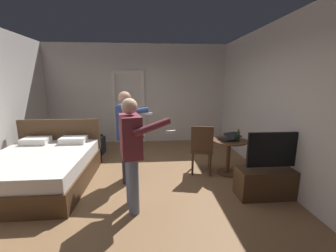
# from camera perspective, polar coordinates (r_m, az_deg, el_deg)

# --- Properties ---
(ground_plane) EXTENTS (6.49, 6.49, 0.00)m
(ground_plane) POSITION_cam_1_polar(r_m,az_deg,el_deg) (3.91, -10.03, -16.01)
(ground_plane) COLOR olive
(wall_back) EXTENTS (5.46, 0.12, 2.88)m
(wall_back) POSITION_cam_1_polar(r_m,az_deg,el_deg) (6.48, -8.09, 8.42)
(wall_back) COLOR silver
(wall_back) RESTS_ON ground_plane
(wall_right) EXTENTS (0.12, 6.14, 2.88)m
(wall_right) POSITION_cam_1_polar(r_m,az_deg,el_deg) (4.16, 28.99, 5.18)
(wall_right) COLOR silver
(wall_right) RESTS_ON ground_plane
(doorway_frame) EXTENTS (0.93, 0.08, 2.13)m
(doorway_frame) POSITION_cam_1_polar(r_m,az_deg,el_deg) (6.44, -10.45, 6.36)
(doorway_frame) COLOR white
(doorway_frame) RESTS_ON ground_plane
(bed) EXTENTS (1.69, 2.06, 1.02)m
(bed) POSITION_cam_1_polar(r_m,az_deg,el_deg) (4.51, -30.92, -9.55)
(bed) COLOR #4C331E
(bed) RESTS_ON ground_plane
(tv_flatscreen) EXTENTS (1.15, 0.40, 1.07)m
(tv_flatscreen) POSITION_cam_1_polar(r_m,az_deg,el_deg) (3.88, 26.42, -12.48)
(tv_flatscreen) COLOR #4C331E
(tv_flatscreen) RESTS_ON ground_plane
(side_table) EXTENTS (0.69, 0.69, 0.70)m
(side_table) POSITION_cam_1_polar(r_m,az_deg,el_deg) (4.40, 15.94, -6.37)
(side_table) COLOR brown
(side_table) RESTS_ON ground_plane
(laptop) EXTENTS (0.41, 0.42, 0.16)m
(laptop) POSITION_cam_1_polar(r_m,az_deg,el_deg) (4.28, 16.15, -3.03)
(laptop) COLOR black
(laptop) RESTS_ON side_table
(bottle_on_table) EXTENTS (0.06, 0.06, 0.23)m
(bottle_on_table) POSITION_cam_1_polar(r_m,az_deg,el_deg) (4.29, 18.30, -2.54)
(bottle_on_table) COLOR #305427
(bottle_on_table) RESTS_ON side_table
(wooden_chair) EXTENTS (0.50, 0.50, 0.99)m
(wooden_chair) POSITION_cam_1_polar(r_m,az_deg,el_deg) (4.25, 9.03, -5.74)
(wooden_chair) COLOR #4C331E
(wooden_chair) RESTS_ON ground_plane
(person_blue_shirt) EXTENTS (0.78, 0.65, 1.61)m
(person_blue_shirt) POSITION_cam_1_polar(r_m,az_deg,el_deg) (2.99, -9.73, -5.53)
(person_blue_shirt) COLOR slate
(person_blue_shirt) RESTS_ON ground_plane
(person_striped_shirt) EXTENTS (0.61, 0.59, 1.65)m
(person_striped_shirt) POSITION_cam_1_polar(r_m,az_deg,el_deg) (3.88, -11.08, -1.24)
(person_striped_shirt) COLOR #333338
(person_striped_shirt) RESTS_ON ground_plane
(suitcase_dark) EXTENTS (0.52, 0.42, 0.43)m
(suitcase_dark) POSITION_cam_1_polar(r_m,az_deg,el_deg) (5.77, -19.20, -4.97)
(suitcase_dark) COLOR #1E2D38
(suitcase_dark) RESTS_ON ground_plane
(suitcase_small) EXTENTS (0.57, 0.43, 0.39)m
(suitcase_small) POSITION_cam_1_polar(r_m,az_deg,el_deg) (6.15, -19.87, -4.17)
(suitcase_small) COLOR black
(suitcase_small) RESTS_ON ground_plane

